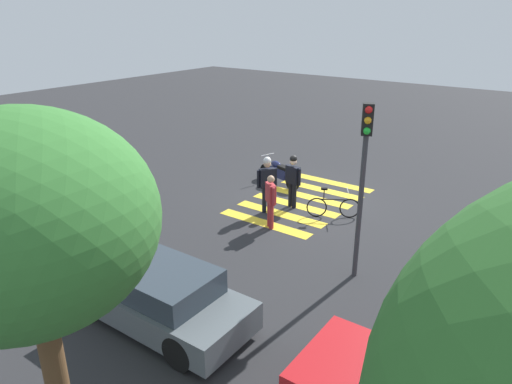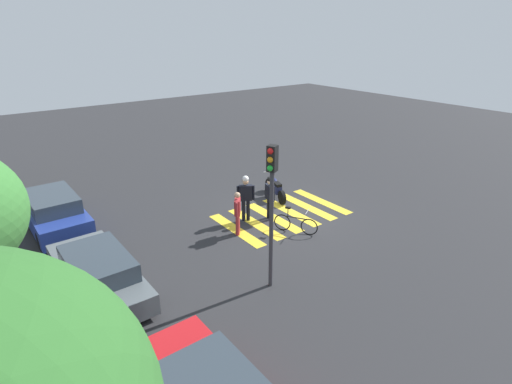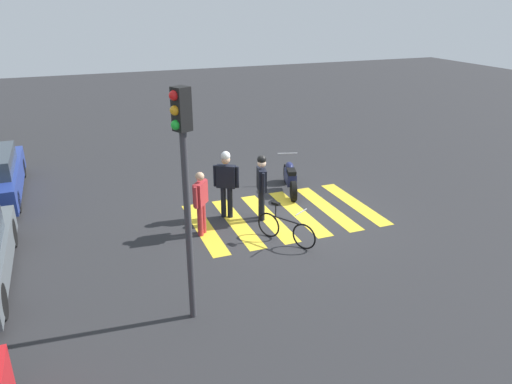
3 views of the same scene
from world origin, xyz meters
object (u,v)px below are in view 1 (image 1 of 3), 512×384
object	(u,v)px
pedestrian_bystander	(271,198)
car_blue_hatchback	(17,229)
leaning_bicycle	(333,207)
officer_on_foot	(293,177)
traffic_light_pole	(364,165)
officer_by_motorcycle	(267,180)
police_motorcycle	(279,173)
car_grey_coupe	(153,293)

from	to	relation	value
pedestrian_bystander	car_blue_hatchback	size ratio (longest dim) A/B	0.36
leaning_bicycle	pedestrian_bystander	size ratio (longest dim) A/B	0.88
officer_on_foot	car_blue_hatchback	xyz separation A→B (m)	(4.29, 6.95, -0.37)
officer_on_foot	traffic_light_pole	xyz separation A→B (m)	(-3.54, 2.79, 1.81)
officer_by_motorcycle	leaning_bicycle	bearing A→B (deg)	-155.76
police_motorcycle	car_blue_hatchback	world-z (taller)	car_blue_hatchback
traffic_light_pole	officer_by_motorcycle	bearing A→B (deg)	-26.20
police_motorcycle	pedestrian_bystander	bearing A→B (deg)	119.45
officer_by_motorcycle	officer_on_foot	bearing A→B (deg)	-118.54
pedestrian_bystander	car_grey_coupe	xyz separation A→B (m)	(-0.58, 5.15, -0.31)
leaning_bicycle	car_blue_hatchback	xyz separation A→B (m)	(5.76, 6.99, 0.31)
police_motorcycle	leaning_bicycle	distance (m)	3.38
pedestrian_bystander	car_grey_coupe	size ratio (longest dim) A/B	0.37
pedestrian_bystander	car_grey_coupe	world-z (taller)	pedestrian_bystander
leaning_bicycle	traffic_light_pole	world-z (taller)	traffic_light_pole
officer_by_motorcycle	traffic_light_pole	world-z (taller)	traffic_light_pole
car_blue_hatchback	traffic_light_pole	xyz separation A→B (m)	(-7.83, -4.16, 2.18)
officer_on_foot	car_blue_hatchback	world-z (taller)	officer_on_foot
police_motorcycle	officer_on_foot	xyz separation A→B (m)	(-1.55, 1.56, 0.59)
car_grey_coupe	traffic_light_pole	size ratio (longest dim) A/B	1.05
police_motorcycle	traffic_light_pole	world-z (taller)	traffic_light_pole
pedestrian_bystander	car_blue_hatchback	bearing A→B (deg)	48.68
leaning_bicycle	officer_on_foot	size ratio (longest dim) A/B	0.81
leaning_bicycle	traffic_light_pole	xyz separation A→B (m)	(-2.06, 2.83, 2.49)
car_grey_coupe	traffic_light_pole	distance (m)	5.35
car_blue_hatchback	traffic_light_pole	size ratio (longest dim) A/B	1.08
officer_on_foot	leaning_bicycle	bearing A→B (deg)	-178.53
officer_by_motorcycle	traffic_light_pole	distance (m)	4.78
officer_by_motorcycle	car_grey_coupe	world-z (taller)	officer_by_motorcycle
car_grey_coupe	traffic_light_pole	bearing A→B (deg)	-122.96
pedestrian_bystander	car_blue_hatchback	xyz separation A→B (m)	(4.59, 5.23, -0.27)
car_blue_hatchback	police_motorcycle	bearing A→B (deg)	-107.85
police_motorcycle	leaning_bicycle	bearing A→B (deg)	153.30
police_motorcycle	officer_on_foot	world-z (taller)	officer_on_foot
police_motorcycle	officer_on_foot	size ratio (longest dim) A/B	1.16
car_blue_hatchback	traffic_light_pole	distance (m)	9.13
car_grey_coupe	traffic_light_pole	world-z (taller)	traffic_light_pole
police_motorcycle	pedestrian_bystander	size ratio (longest dim) A/B	1.26
police_motorcycle	officer_by_motorcycle	distance (m)	2.70
police_motorcycle	car_grey_coupe	world-z (taller)	car_grey_coupe
car_grey_coupe	pedestrian_bystander	bearing A→B (deg)	-83.55
car_grey_coupe	officer_on_foot	bearing A→B (deg)	-82.66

